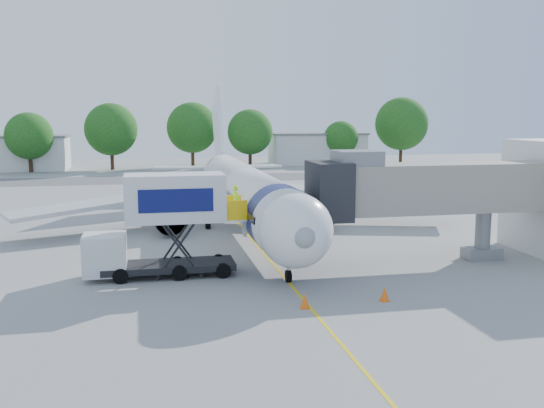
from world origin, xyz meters
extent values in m
plane|color=#9A9B98|center=(0.00, 0.00, 0.00)|extent=(160.00, 160.00, 0.00)
cube|color=yellow|center=(0.00, 0.00, 0.01)|extent=(0.15, 70.00, 0.01)
cube|color=#59595B|center=(0.00, 42.00, 0.00)|extent=(120.00, 10.00, 0.01)
cylinder|color=white|center=(0.00, 3.00, 3.00)|extent=(3.70, 28.00, 3.70)
sphere|color=white|center=(0.00, -11.00, 3.00)|extent=(3.70, 3.70, 3.70)
sphere|color=gray|center=(0.00, -12.55, 3.00)|extent=(1.10, 1.10, 1.10)
cone|color=white|center=(0.00, 20.00, 3.00)|extent=(3.70, 6.00, 3.70)
cube|color=white|center=(0.00, 21.00, 7.20)|extent=(0.35, 7.26, 8.29)
cube|color=silver|center=(9.00, 6.50, 2.30)|extent=(16.17, 9.32, 1.42)
cube|color=silver|center=(-9.00, 6.50, 2.30)|extent=(16.17, 9.32, 1.42)
cylinder|color=#999BA0|center=(5.50, 4.50, 1.30)|extent=(2.10, 3.60, 2.10)
cylinder|color=#999BA0|center=(-5.50, 4.50, 1.30)|extent=(2.10, 3.60, 2.10)
cube|color=black|center=(0.00, -11.30, 3.45)|extent=(2.60, 1.39, 0.81)
cylinder|color=#0B1151|center=(0.00, -8.00, 3.00)|extent=(3.73, 2.00, 3.73)
cylinder|color=silver|center=(0.00, -9.50, 0.75)|extent=(0.16, 0.16, 1.50)
cylinder|color=black|center=(0.00, -9.50, 0.32)|extent=(0.25, 0.64, 0.64)
cylinder|color=black|center=(2.60, 6.00, 0.45)|extent=(0.35, 0.90, 0.90)
cylinder|color=black|center=(-2.60, 6.00, 0.45)|extent=(0.35, 0.90, 0.90)
cube|color=gray|center=(9.00, -7.00, 4.40)|extent=(13.60, 2.60, 2.80)
cube|color=black|center=(2.90, -7.00, 4.40)|extent=(2.00, 3.20, 3.20)
cube|color=slate|center=(4.50, -7.00, 6.20)|extent=(2.40, 2.40, 0.80)
cylinder|color=slate|center=(12.50, -7.00, 1.50)|extent=(0.90, 0.90, 3.00)
cube|color=slate|center=(12.50, -7.00, 0.35)|extent=(2.20, 1.20, 0.70)
cylinder|color=black|center=(11.60, -7.00, 0.35)|extent=(0.30, 0.70, 0.70)
cylinder|color=black|center=(13.40, -7.00, 0.35)|extent=(0.30, 0.70, 0.70)
cube|color=black|center=(-6.00, -7.00, 0.55)|extent=(7.00, 2.30, 0.35)
cube|color=silver|center=(-9.30, -7.00, 1.35)|extent=(2.20, 2.20, 2.10)
cube|color=black|center=(-9.30, -7.00, 1.80)|extent=(1.90, 2.10, 0.70)
cube|color=silver|center=(-5.60, -7.00, 4.25)|extent=(5.20, 2.40, 2.50)
cube|color=#0B1151|center=(-5.60, -8.22, 4.25)|extent=(3.80, 0.04, 1.20)
cube|color=silver|center=(-2.45, -7.00, 3.05)|extent=(1.10, 2.20, 0.10)
cube|color=yellow|center=(-2.45, -8.05, 3.60)|extent=(1.10, 0.06, 1.10)
cube|color=yellow|center=(-2.45, -5.95, 3.60)|extent=(1.10, 0.06, 1.10)
cylinder|color=black|center=(-3.20, -8.05, 0.40)|extent=(0.80, 0.25, 0.80)
cylinder|color=black|center=(-3.20, -5.95, 0.40)|extent=(0.80, 0.25, 0.80)
cylinder|color=black|center=(-8.50, -8.05, 0.40)|extent=(0.80, 0.25, 0.80)
cylinder|color=black|center=(-8.50, -5.95, 0.40)|extent=(0.80, 0.25, 0.80)
imported|color=#A4F619|center=(-2.34, -7.00, 3.96)|extent=(0.64, 0.74, 1.72)
cube|color=silver|center=(4.22, -17.01, 0.77)|extent=(4.34, 3.35, 1.55)
cube|color=#0B1151|center=(4.22, -17.01, 1.27)|extent=(2.77, 2.60, 0.39)
cylinder|color=black|center=(2.49, -17.12, 0.39)|extent=(0.82, 0.56, 0.77)
cylinder|color=black|center=(3.10, -15.69, 0.39)|extent=(0.82, 0.56, 0.77)
cylinder|color=black|center=(5.34, -18.33, 0.39)|extent=(0.82, 0.56, 0.77)
cylinder|color=black|center=(5.95, -16.91, 0.39)|extent=(0.82, 0.56, 0.77)
cone|color=#FF610D|center=(3.65, -13.53, 0.34)|extent=(0.43, 0.43, 0.68)
cube|color=#FF610D|center=(3.65, -13.53, 0.02)|extent=(0.39, 0.39, 0.04)
cone|color=#FF610D|center=(-0.25, -13.79, 0.34)|extent=(0.42, 0.42, 0.67)
cube|color=#FF610D|center=(-0.25, -13.79, 0.02)|extent=(0.38, 0.38, 0.04)
cube|color=silver|center=(-28.00, 60.00, 2.50)|extent=(18.00, 8.00, 5.00)
cube|color=slate|center=(-28.00, 60.00, 5.15)|extent=(18.40, 8.40, 0.30)
cube|color=silver|center=(22.00, 62.00, 2.50)|extent=(16.00, 7.00, 5.00)
cube|color=slate|center=(22.00, 62.00, 5.15)|extent=(16.40, 7.40, 0.30)
cylinder|color=#382314|center=(-23.79, 55.75, 1.55)|extent=(0.56, 0.56, 3.11)
sphere|color=#144E19|center=(-23.79, 55.75, 5.35)|extent=(6.91, 6.91, 6.91)
cylinder|color=#382314|center=(-12.16, 57.19, 1.80)|extent=(0.56, 0.56, 3.60)
sphere|color=#144E19|center=(-12.16, 57.19, 6.21)|extent=(8.01, 8.01, 8.01)
cylinder|color=#382314|center=(0.42, 59.99, 1.84)|extent=(0.56, 0.56, 3.68)
sphere|color=#144E19|center=(0.42, 59.99, 6.34)|extent=(8.18, 8.18, 8.18)
cylinder|color=#382314|center=(9.55, 57.92, 1.64)|extent=(0.56, 0.56, 3.29)
sphere|color=#144E19|center=(9.55, 57.92, 5.66)|extent=(7.30, 7.30, 7.30)
cylinder|color=#382314|center=(25.35, 59.20, 1.30)|extent=(0.56, 0.56, 2.61)
sphere|color=#144E19|center=(25.35, 59.20, 4.49)|extent=(5.79, 5.79, 5.79)
cylinder|color=#382314|center=(35.34, 57.14, 2.00)|extent=(0.56, 0.56, 4.00)
sphere|color=#144E19|center=(35.34, 57.14, 6.89)|extent=(8.89, 8.89, 8.89)
camera|label=1|loc=(-7.03, -39.10, 8.67)|focal=40.00mm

